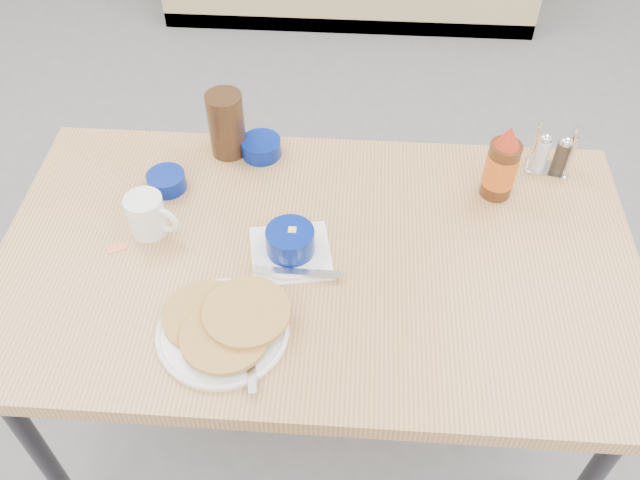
# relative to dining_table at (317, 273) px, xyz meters

# --- Properties ---
(dining_table) EXTENTS (1.40, 0.80, 0.76)m
(dining_table) POSITION_rel_dining_table_xyz_m (0.00, 0.00, 0.00)
(dining_table) COLOR tan
(dining_table) RESTS_ON ground
(pancake_plate) EXTENTS (0.26, 0.27, 0.05)m
(pancake_plate) POSITION_rel_dining_table_xyz_m (-0.17, -0.21, 0.08)
(pancake_plate) COLOR white
(pancake_plate) RESTS_ON dining_table
(coffee_mug) EXTENTS (0.12, 0.08, 0.10)m
(coffee_mug) POSITION_rel_dining_table_xyz_m (-0.38, 0.05, 0.11)
(coffee_mug) COLOR white
(coffee_mug) RESTS_ON dining_table
(grits_setting) EXTENTS (0.22, 0.20, 0.07)m
(grits_setting) POSITION_rel_dining_table_xyz_m (-0.06, 0.00, 0.09)
(grits_setting) COLOR white
(grits_setting) RESTS_ON dining_table
(creamer_bowl) EXTENTS (0.09, 0.09, 0.04)m
(creamer_bowl) POSITION_rel_dining_table_xyz_m (-0.37, 0.19, 0.08)
(creamer_bowl) COLOR navy
(creamer_bowl) RESTS_ON dining_table
(butter_bowl) EXTENTS (0.10, 0.10, 0.04)m
(butter_bowl) POSITION_rel_dining_table_xyz_m (-0.16, 0.33, 0.08)
(butter_bowl) COLOR navy
(butter_bowl) RESTS_ON dining_table
(amber_tumbler) EXTENTS (0.12, 0.12, 0.17)m
(amber_tumbler) POSITION_rel_dining_table_xyz_m (-0.24, 0.34, 0.15)
(amber_tumbler) COLOR #331E10
(amber_tumbler) RESTS_ON dining_table
(condiment_caddy) EXTENTS (0.11, 0.08, 0.12)m
(condiment_caddy) POSITION_rel_dining_table_xyz_m (0.54, 0.32, 0.10)
(condiment_caddy) COLOR silver
(condiment_caddy) RESTS_ON dining_table
(syrup_bottle) EXTENTS (0.07, 0.07, 0.19)m
(syrup_bottle) POSITION_rel_dining_table_xyz_m (0.41, 0.23, 0.15)
(syrup_bottle) COLOR #47230F
(syrup_bottle) RESTS_ON dining_table
(sugar_wrapper) EXTENTS (0.05, 0.04, 0.00)m
(sugar_wrapper) POSITION_rel_dining_table_xyz_m (-0.44, -0.01, 0.06)
(sugar_wrapper) COLOR #FE8554
(sugar_wrapper) RESTS_ON dining_table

